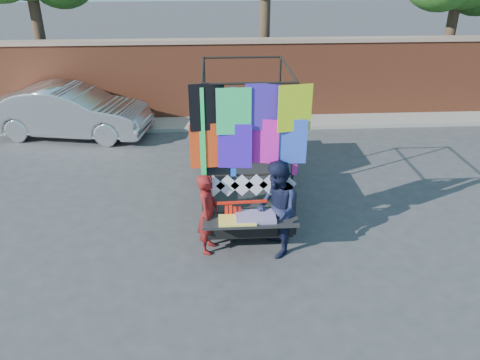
{
  "coord_description": "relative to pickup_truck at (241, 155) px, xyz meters",
  "views": [
    {
      "loc": [
        -0.81,
        -8.18,
        5.23
      ],
      "look_at": [
        -0.34,
        -0.25,
        1.25
      ],
      "focal_mm": 35.0,
      "sensor_mm": 36.0,
      "label": 1
    }
  ],
  "objects": [
    {
      "name": "sedan",
      "position": [
        -4.91,
        3.71,
        -0.04
      ],
      "size": [
        4.89,
        2.44,
        1.54
      ],
      "primitive_type": "imported",
      "rotation": [
        0.0,
        0.0,
        1.39
      ],
      "color": "silver",
      "rests_on": "ground"
    },
    {
      "name": "woman",
      "position": [
        -0.76,
        -2.61,
        -0.02
      ],
      "size": [
        0.51,
        0.65,
        1.59
      ],
      "primitive_type": "imported",
      "rotation": [
        0.0,
        0.0,
        1.33
      ],
      "color": "maroon",
      "rests_on": "ground"
    },
    {
      "name": "brick_wall",
      "position": [
        0.19,
        5.09,
        0.51
      ],
      "size": [
        30.0,
        0.45,
        2.61
      ],
      "color": "brown",
      "rests_on": "ground"
    },
    {
      "name": "ground",
      "position": [
        0.19,
        -1.91,
        -0.81
      ],
      "size": [
        90.0,
        90.0,
        0.0
      ],
      "primitive_type": "plane",
      "color": "#38383A",
      "rests_on": "ground"
    },
    {
      "name": "curb",
      "position": [
        0.19,
        4.39,
        -0.75
      ],
      "size": [
        30.0,
        1.2,
        0.12
      ],
      "primitive_type": "cube",
      "color": "gray",
      "rests_on": "ground"
    },
    {
      "name": "streamer_bundle",
      "position": [
        -0.24,
        -2.7,
        0.06
      ],
      "size": [
        0.92,
        0.08,
        0.64
      ],
      "color": "red",
      "rests_on": "ground"
    },
    {
      "name": "man",
      "position": [
        0.49,
        -2.76,
        0.11
      ],
      "size": [
        0.81,
        0.99,
        1.86
      ],
      "primitive_type": "imported",
      "rotation": [
        0.0,
        0.0,
        -1.44
      ],
      "color": "#161B37",
      "rests_on": "ground"
    },
    {
      "name": "pickup_truck",
      "position": [
        0.0,
        0.0,
        0.0
      ],
      "size": [
        2.04,
        5.13,
        3.23
      ],
      "color": "black",
      "rests_on": "ground"
    }
  ]
}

